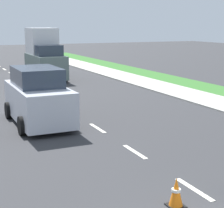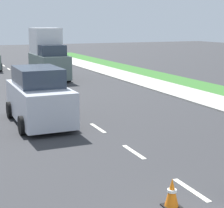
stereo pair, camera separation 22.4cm
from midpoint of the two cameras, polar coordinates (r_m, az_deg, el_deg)
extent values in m
plane|color=#333335|center=(26.13, -12.71, 2.99)|extent=(96.00, 96.00, 0.00)
cube|color=silver|center=(9.54, 11.28, -12.18)|extent=(0.14, 1.40, 0.01)
cube|color=silver|center=(11.92, 2.83, -7.02)|extent=(0.14, 1.40, 0.01)
cube|color=silver|center=(14.53, -2.60, -3.56)|extent=(0.14, 1.40, 0.01)
cube|color=silver|center=(17.27, -6.31, -1.16)|extent=(0.14, 1.40, 0.01)
cube|color=silver|center=(20.09, -8.99, 0.59)|extent=(0.14, 1.40, 0.01)
cube|color=silver|center=(22.95, -11.00, 1.90)|extent=(0.14, 1.40, 0.01)
cube|color=silver|center=(25.84, -12.57, 2.92)|extent=(0.14, 1.40, 0.01)
cube|color=silver|center=(28.76, -13.83, 3.73)|extent=(0.14, 1.40, 0.01)
cube|color=silver|center=(31.69, -14.85, 4.39)|extent=(0.14, 1.40, 0.01)
cube|color=silver|center=(34.63, -15.70, 4.93)|extent=(0.14, 1.40, 0.01)
cube|color=black|center=(8.67, 8.57, -14.54)|extent=(0.36, 0.36, 0.03)
cone|color=orange|center=(8.53, 8.64, -12.59)|extent=(0.30, 0.30, 0.62)
cylinder|color=white|center=(8.52, 8.64, -12.40)|extent=(0.20, 0.20, 0.06)
cube|color=slate|center=(27.39, -9.96, 5.52)|extent=(1.90, 4.60, 1.56)
cube|color=#2D3847|center=(26.52, -9.60, 7.79)|extent=(1.67, 1.61, 0.70)
cube|color=silver|center=(28.05, -10.51, 9.08)|extent=(1.81, 2.53, 1.80)
cylinder|color=black|center=(28.62, -12.53, 4.43)|extent=(0.22, 0.68, 0.68)
cylinder|color=black|center=(29.08, -8.78, 4.68)|extent=(0.22, 0.68, 0.68)
cylinder|color=black|center=(25.86, -11.20, 3.73)|extent=(0.22, 0.68, 0.68)
cylinder|color=black|center=(26.37, -7.08, 4.01)|extent=(0.22, 0.68, 0.68)
cube|color=silver|center=(15.31, -11.17, 0.20)|extent=(1.82, 4.38, 1.31)
cube|color=#2D3847|center=(15.25, -11.42, 3.98)|extent=(1.60, 2.41, 0.70)
cylinder|color=black|center=(14.38, -6.22, -2.40)|extent=(0.22, 0.68, 0.68)
cylinder|color=black|center=(13.94, -13.51, -3.12)|extent=(0.22, 0.68, 0.68)
cylinder|color=black|center=(16.92, -9.11, -0.35)|extent=(0.22, 0.68, 0.68)
cylinder|color=black|center=(16.54, -15.33, -0.89)|extent=(0.22, 0.68, 0.68)
camera|label=1|loc=(0.11, -90.48, -0.10)|focal=62.31mm
camera|label=2|loc=(0.11, 89.52, 0.10)|focal=62.31mm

